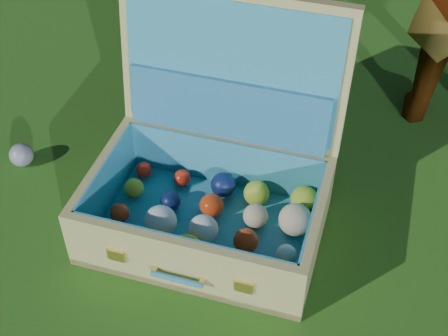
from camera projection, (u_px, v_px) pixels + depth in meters
ground at (218, 239)px, 1.81m from camera, size 60.00×60.00×0.00m
stray_ball at (21, 155)px, 2.01m from camera, size 0.08×0.08×0.08m
suitcase at (216, 171)px, 1.76m from camera, size 0.80×0.73×0.63m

